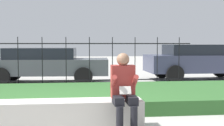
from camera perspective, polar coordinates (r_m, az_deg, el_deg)
name	(u,v)px	position (r m, az deg, el deg)	size (l,w,h in m)	color
stone_bench	(53,117)	(5.38, -10.67, -9.64)	(3.00, 0.52, 0.49)	beige
person_seated_reader	(124,89)	(5.04, 2.18, -4.76)	(0.42, 0.73, 1.29)	black
grass_berm	(64,97)	(7.66, -8.75, -6.20)	(9.75, 3.24, 0.30)	#33662D
iron_fence	(66,63)	(9.50, -8.39, 0.02)	(7.75, 0.03, 1.64)	black
car_parked_right	(199,61)	(12.89, 15.56, 0.40)	(4.24, 1.96, 1.41)	#383D56
car_parked_center	(45,64)	(11.71, -12.17, -0.14)	(4.64, 2.07, 1.29)	#4C5156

